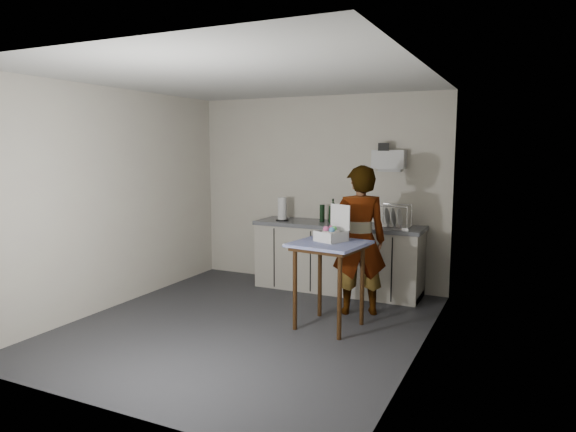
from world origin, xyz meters
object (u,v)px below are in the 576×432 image
at_px(dish_rack, 394,222).
at_px(bakery_box, 332,233).
at_px(dark_bottle, 322,213).
at_px(paper_towel, 282,210).
at_px(standing_man, 359,240).
at_px(soap_bottle, 333,211).
at_px(kitchen_counter, 338,259).
at_px(side_table, 329,253).
at_px(soda_can, 334,218).

relative_size(dish_rack, bakery_box, 1.06).
distance_m(dark_bottle, paper_towel, 0.56).
distance_m(standing_man, soap_bottle, 0.98).
distance_m(dark_bottle, bakery_box, 1.46).
xyz_separation_m(kitchen_counter, side_table, (0.40, -1.37, 0.37)).
relative_size(standing_man, bakery_box, 4.49).
relative_size(kitchen_counter, paper_towel, 7.13).
relative_size(soap_bottle, dish_rack, 0.81).
distance_m(kitchen_counter, bakery_box, 1.46).
distance_m(soda_can, bakery_box, 1.43).
relative_size(soda_can, dish_rack, 0.31).
relative_size(standing_man, soda_can, 13.43).
relative_size(side_table, soda_can, 7.23).
bearing_deg(standing_man, paper_towel, -54.72).
bearing_deg(kitchen_counter, soap_bottle, -142.07).
height_order(soda_can, paper_towel, paper_towel).
height_order(soap_bottle, bakery_box, bakery_box).
bearing_deg(dish_rack, kitchen_counter, -179.43).
distance_m(standing_man, dark_bottle, 1.15).
distance_m(side_table, soap_bottle, 1.43).
bearing_deg(dark_bottle, soda_can, 10.98).
xyz_separation_m(dark_bottle, bakery_box, (0.64, -1.32, -0.02)).
xyz_separation_m(standing_man, paper_towel, (-1.33, 0.72, 0.21)).
bearing_deg(side_table, soap_bottle, 116.89).
bearing_deg(side_table, standing_man, 84.34).
xyz_separation_m(side_table, soap_bottle, (-0.46, 1.32, 0.27)).
bearing_deg(soda_can, dark_bottle, -169.02).
distance_m(soap_bottle, dark_bottle, 0.21).
bearing_deg(soda_can, paper_towel, -169.28).
bearing_deg(paper_towel, kitchen_counter, 4.86).
relative_size(side_table, bakery_box, 2.42).
bearing_deg(standing_man, dark_bottle, -72.74).
xyz_separation_m(kitchen_counter, dish_rack, (0.74, 0.01, 0.55)).
relative_size(paper_towel, dish_rack, 0.78).
xyz_separation_m(soap_bottle, dark_bottle, (-0.18, 0.08, -0.05)).
height_order(soda_can, bakery_box, bakery_box).
height_order(standing_man, soap_bottle, standing_man).
xyz_separation_m(soda_can, bakery_box, (0.48, -1.35, 0.03)).
relative_size(soap_bottle, soda_can, 2.58).
xyz_separation_m(side_table, standing_man, (0.14, 0.58, 0.05)).
distance_m(paper_towel, bakery_box, 1.70).
distance_m(soda_can, dark_bottle, 0.17).
bearing_deg(dish_rack, paper_towel, -177.22).
distance_m(kitchen_counter, dark_bottle, 0.65).
bearing_deg(side_table, kitchen_counter, 114.09).
height_order(side_table, dish_rack, dish_rack).
height_order(side_table, soap_bottle, soap_bottle).
height_order(kitchen_counter, soap_bottle, soap_bottle).
xyz_separation_m(kitchen_counter, paper_towel, (-0.79, -0.07, 0.63)).
distance_m(soda_can, dish_rack, 0.83).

